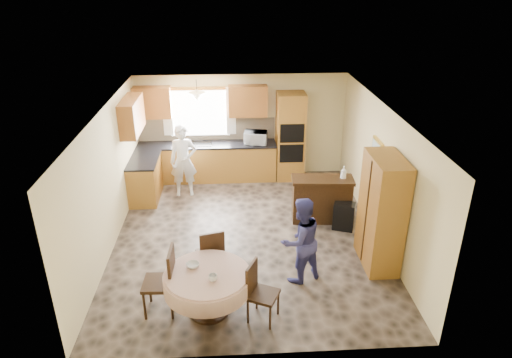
{
  "coord_description": "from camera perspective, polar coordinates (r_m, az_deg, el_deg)",
  "views": [
    {
      "loc": [
        -0.29,
        -7.57,
        4.69
      ],
      "look_at": [
        0.19,
        0.3,
        1.07
      ],
      "focal_mm": 32.0,
      "sensor_mm": 36.0,
      "label": 1
    }
  ],
  "objects": [
    {
      "name": "oven_lower",
      "position": [
        10.79,
        4.45,
        3.19
      ],
      "size": [
        0.56,
        0.01,
        0.45
      ],
      "primitive_type": "cube",
      "color": "black",
      "rests_on": "oven_tower"
    },
    {
      "name": "cupboard",
      "position": [
        7.95,
        15.43,
        -4.06
      ],
      "size": [
        0.52,
        1.04,
        1.98
      ],
      "primitive_type": "cube",
      "color": "#BC8332",
      "rests_on": "floor"
    },
    {
      "name": "space_heater",
      "position": [
        9.17,
        10.92,
        -4.56
      ],
      "size": [
        0.48,
        0.41,
        0.56
      ],
      "primitive_type": "cube",
      "rotation": [
        0.0,
        0.0,
        -0.35
      ],
      "color": "black",
      "rests_on": "floor"
    },
    {
      "name": "microwave",
      "position": [
        10.86,
        -0.06,
        5.2
      ],
      "size": [
        0.58,
        0.44,
        0.3
      ],
      "primitive_type": "imported",
      "rotation": [
        0.0,
        0.0,
        -0.15
      ],
      "color": "silver",
      "rests_on": "counter_back"
    },
    {
      "name": "wall_cab_left",
      "position": [
        10.91,
        -12.8,
        9.31
      ],
      "size": [
        0.85,
        0.33,
        0.72
      ],
      "primitive_type": "cube",
      "color": "#B3622C",
      "rests_on": "wall_back"
    },
    {
      "name": "oven_upper",
      "position": [
        10.62,
        4.54,
        5.7
      ],
      "size": [
        0.56,
        0.01,
        0.45
      ],
      "primitive_type": "cube",
      "color": "black",
      "rests_on": "oven_tower"
    },
    {
      "name": "counter_left",
      "position": [
        10.28,
        -13.92,
        2.3
      ],
      "size": [
        0.64,
        1.2,
        0.04
      ],
      "primitive_type": "cube",
      "color": "black",
      "rests_on": "base_cab_left"
    },
    {
      "name": "bowl_table",
      "position": [
        6.86,
        -7.92,
        -10.64
      ],
      "size": [
        0.25,
        0.25,
        0.06
      ],
      "primitive_type": "imported",
      "rotation": [
        0.0,
        0.0,
        -0.4
      ],
      "color": "#B2B2B2",
      "rests_on": "dining_table"
    },
    {
      "name": "curtain_left",
      "position": [
        11.02,
        -11.05,
        8.22
      ],
      "size": [
        0.22,
        0.02,
        1.15
      ],
      "primitive_type": "cube",
      "color": "white",
      "rests_on": "wall_back"
    },
    {
      "name": "counter_back",
      "position": [
        10.96,
        -6.19,
        4.3
      ],
      "size": [
        3.3,
        0.64,
        0.04
      ],
      "primitive_type": "cube",
      "color": "black",
      "rests_on": "base_cab_back"
    },
    {
      "name": "pendant",
      "position": [
        10.41,
        -7.38,
        10.19
      ],
      "size": [
        0.36,
        0.36,
        0.18
      ],
      "primitive_type": "cone",
      "rotation": [
        3.14,
        0.0,
        0.0
      ],
      "color": "beige",
      "rests_on": "ceiling"
    },
    {
      "name": "cup_table",
      "position": [
        6.55,
        -5.41,
        -12.2
      ],
      "size": [
        0.15,
        0.15,
        0.1
      ],
      "primitive_type": "imported",
      "rotation": [
        0.0,
        0.0,
        -0.25
      ],
      "color": "#B2B2B2",
      "rests_on": "dining_table"
    },
    {
      "name": "chair_left",
      "position": [
        6.96,
        -11.39,
        -12.02
      ],
      "size": [
        0.48,
        0.48,
        1.06
      ],
      "rotation": [
        0.0,
        0.0,
        -1.61
      ],
      "color": "#36200E",
      "rests_on": "floor"
    },
    {
      "name": "wall_right",
      "position": [
        8.77,
        15.4,
        0.65
      ],
      "size": [
        0.02,
        6.0,
        2.5
      ],
      "primitive_type": "cube",
      "color": "beige",
      "rests_on": "floor"
    },
    {
      "name": "wall_front",
      "position": [
        5.72,
        0.14,
        -12.25
      ],
      "size": [
        5.0,
        0.02,
        2.5
      ],
      "primitive_type": "cube",
      "color": "beige",
      "rests_on": "floor"
    },
    {
      "name": "window",
      "position": [
        11.01,
        -7.09,
        8.2
      ],
      "size": [
        1.4,
        0.03,
        1.1
      ],
      "primitive_type": "cube",
      "color": "white",
      "rests_on": "wall_back"
    },
    {
      "name": "ceiling",
      "position": [
        7.88,
        -1.23,
        8.55
      ],
      "size": [
        5.0,
        6.0,
        0.01
      ],
      "primitive_type": "cube",
      "color": "white",
      "rests_on": "wall_back"
    },
    {
      "name": "framed_picture",
      "position": [
        8.88,
        14.89,
        3.42
      ],
      "size": [
        0.06,
        0.53,
        0.44
      ],
      "color": "gold",
      "rests_on": "wall_right"
    },
    {
      "name": "base_cab_left",
      "position": [
        10.46,
        -13.67,
        -0.03
      ],
      "size": [
        0.6,
        1.2,
        0.88
      ],
      "primitive_type": "cube",
      "color": "#BC8332",
      "rests_on": "floor"
    },
    {
      "name": "person_sink",
      "position": [
        10.28,
        -9.06,
        2.23
      ],
      "size": [
        0.63,
        0.45,
        1.63
      ],
      "primitive_type": "imported",
      "rotation": [
        0.0,
        0.0,
        0.1
      ],
      "color": "silver",
      "rests_on": "floor"
    },
    {
      "name": "wall_cab_right",
      "position": [
        10.78,
        -1.02,
        9.73
      ],
      "size": [
        0.9,
        0.33,
        0.72
      ],
      "primitive_type": "cube",
      "color": "#B3622C",
      "rests_on": "wall_back"
    },
    {
      "name": "dining_table",
      "position": [
        6.83,
        -6.09,
        -12.69
      ],
      "size": [
        1.27,
        1.27,
        0.72
      ],
      "color": "#36200E",
      "rests_on": "floor"
    },
    {
      "name": "bowl_sideboard",
      "position": [
        9.11,
        7.19,
        -0.13
      ],
      "size": [
        0.28,
        0.28,
        0.05
      ],
      "primitive_type": "imported",
      "rotation": [
        0.0,
        0.0,
        -0.38
      ],
      "color": "#B2B2B2",
      "rests_on": "sideboard"
    },
    {
      "name": "bottle_sideboard",
      "position": [
        9.18,
        10.89,
        0.69
      ],
      "size": [
        0.16,
        0.16,
        0.31
      ],
      "primitive_type": "imported",
      "rotation": [
        0.0,
        0.0,
        -0.4
      ],
      "color": "silver",
      "rests_on": "sideboard"
    },
    {
      "name": "person_dining",
      "position": [
        7.41,
        5.59,
        -7.65
      ],
      "size": [
        0.9,
        0.82,
        1.48
      ],
      "primitive_type": "imported",
      "rotation": [
        0.0,
        0.0,
        3.61
      ],
      "color": "navy",
      "rests_on": "floor"
    },
    {
      "name": "wall_back",
      "position": [
        11.12,
        -1.81,
        6.64
      ],
      "size": [
        5.0,
        0.02,
        2.5
      ],
      "primitive_type": "cube",
      "color": "beige",
      "rests_on": "floor"
    },
    {
      "name": "oven_tower",
      "position": [
        10.97,
        4.29,
        5.3
      ],
      "size": [
        0.66,
        0.62,
        2.12
      ],
      "primitive_type": "cube",
      "color": "#BC8332",
      "rests_on": "floor"
    },
    {
      "name": "chair_back",
      "position": [
        7.48,
        -5.62,
        -9.17
      ],
      "size": [
        0.52,
        0.52,
        0.97
      ],
      "rotation": [
        0.0,
        0.0,
        3.4
      ],
      "color": "#36200E",
      "rests_on": "floor"
    },
    {
      "name": "wall_left",
      "position": [
        8.6,
        -18.04,
        -0.18
      ],
      "size": [
        0.02,
        6.0,
        2.5
      ],
      "primitive_type": "cube",
      "color": "beige",
      "rests_on": "floor"
    },
    {
      "name": "floor",
      "position": [
        8.91,
        -1.09,
        -7.09
      ],
      "size": [
        5.0,
        6.0,
        0.01
      ],
      "primitive_type": "cube",
      "color": "brown",
      "rests_on": "ground"
    },
    {
      "name": "chair_right",
      "position": [
        6.74,
        0.31,
        -13.6
      ],
      "size": [
        0.53,
        0.53,
        0.92
      ],
      "rotation": [
        0.0,
        0.0,
        1.13
      ],
      "color": "#36200E",
      "rests_on": "floor"
    },
    {
      "name": "curtain_right",
      "position": [
        10.93,
        -3.15,
        8.49
      ],
      "size": [
        0.22,
        0.02,
        1.15
      ],
      "primitive_type": "cube",
      "color": "white",
      "rests_on": "wall_back"
    },
    {
      "name": "sideboard",
      "position": [
        9.34,
        8.17,
        -2.68
      ],
      "size": [
        1.25,
        0.59,
        0.87
      ],
      "primitive_type": "cube",
      "rotation": [
        0.0,
        0.0,
        -0.07
      ],
      "color": "#36200E",
      "rests_on": "floor"
    },
    {
      "name": "base_cab_back",
      "position": [
        11.13,
        -6.09,
        2.08
      ],
      "size": [
        3.3,
        0.6,
        0.88
      ],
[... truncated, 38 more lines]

